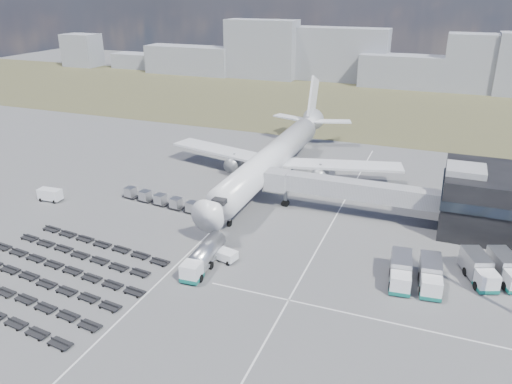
% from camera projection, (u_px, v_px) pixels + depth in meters
% --- Properties ---
extents(ground, '(420.00, 420.00, 0.00)m').
position_uv_depth(ground, '(206.00, 250.00, 77.01)').
color(ground, '#565659').
rests_on(ground, ground).
extents(grass_strip, '(420.00, 90.00, 0.01)m').
position_uv_depth(grass_strip, '(349.00, 104.00, 171.73)').
color(grass_strip, '#4F4F2F').
rests_on(grass_strip, ground).
extents(lane_markings, '(47.12, 110.00, 0.01)m').
position_uv_depth(lane_markings, '(272.00, 252.00, 76.32)').
color(lane_markings, silver).
rests_on(lane_markings, ground).
extents(jet_bridge, '(30.30, 3.80, 7.05)m').
position_uv_depth(jet_bridge, '(338.00, 188.00, 87.34)').
color(jet_bridge, '#939399').
rests_on(jet_bridge, ground).
extents(airliner, '(51.59, 64.53, 17.62)m').
position_uv_depth(airliner, '(275.00, 156.00, 102.87)').
color(airliner, white).
rests_on(airliner, ground).
extents(skyline, '(299.45, 20.22, 24.52)m').
position_uv_depth(skyline, '(370.00, 63.00, 202.87)').
color(skyline, gray).
rests_on(skyline, ground).
extents(fuel_tanker, '(3.13, 10.68, 3.42)m').
position_uv_depth(fuel_tanker, '(204.00, 257.00, 71.79)').
color(fuel_tanker, white).
rests_on(fuel_tanker, ground).
extents(pushback_tug, '(4.04, 2.83, 1.61)m').
position_uv_depth(pushback_tug, '(225.00, 255.00, 73.91)').
color(pushback_tug, white).
rests_on(pushback_tug, ground).
extents(utility_van, '(4.51, 2.23, 2.34)m').
position_uv_depth(utility_van, '(50.00, 195.00, 94.29)').
color(utility_van, white).
rests_on(utility_van, ground).
extents(catering_truck, '(4.05, 6.46, 2.76)m').
position_uv_depth(catering_truck, '(323.00, 176.00, 103.07)').
color(catering_truck, white).
rests_on(catering_truck, ground).
extents(service_trucks_near, '(7.38, 8.56, 3.20)m').
position_uv_depth(service_trucks_near, '(415.00, 273.00, 67.60)').
color(service_trucks_near, white).
rests_on(service_trucks_near, ground).
extents(service_trucks_far, '(12.52, 11.07, 3.16)m').
position_uv_depth(service_trucks_far, '(507.00, 269.00, 68.61)').
color(service_trucks_far, white).
rests_on(service_trucks_far, ground).
extents(uld_row, '(20.99, 4.51, 1.90)m').
position_uv_depth(uld_row, '(168.00, 201.00, 91.58)').
color(uld_row, black).
rests_on(uld_row, ground).
extents(baggage_dollies, '(31.49, 24.31, 0.68)m').
position_uv_depth(baggage_dollies, '(47.00, 274.00, 70.07)').
color(baggage_dollies, black).
rests_on(baggage_dollies, ground).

